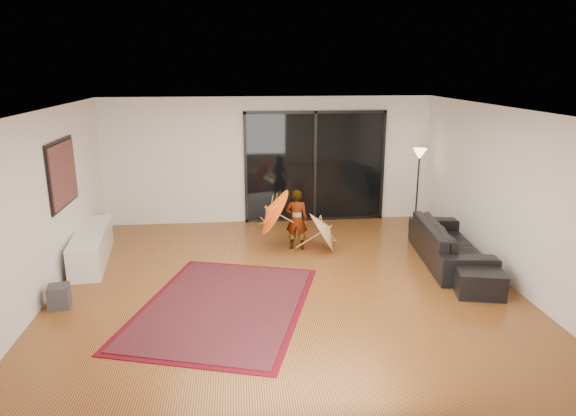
{
  "coord_description": "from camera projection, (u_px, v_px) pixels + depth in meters",
  "views": [
    {
      "loc": [
        -0.71,
        -7.36,
        3.31
      ],
      "look_at": [
        0.11,
        0.55,
        1.1
      ],
      "focal_mm": 32.0,
      "sensor_mm": 36.0,
      "label": 1
    }
  ],
  "objects": [
    {
      "name": "floor",
      "position": [
        285.0,
        285.0,
        8.01
      ],
      "size": [
        7.0,
        7.0,
        0.0
      ],
      "primitive_type": "plane",
      "color": "#9E632B",
      "rests_on": "ground"
    },
    {
      "name": "ceiling",
      "position": [
        284.0,
        110.0,
        7.29
      ],
      "size": [
        7.0,
        7.0,
        0.0
      ],
      "primitive_type": "plane",
      "rotation": [
        3.14,
        0.0,
        0.0
      ],
      "color": "white",
      "rests_on": "wall_back"
    },
    {
      "name": "wall_back",
      "position": [
        269.0,
        160.0,
        11.01
      ],
      "size": [
        7.0,
        0.0,
        7.0
      ],
      "primitive_type": "plane",
      "rotation": [
        1.57,
        0.0,
        0.0
      ],
      "color": "silver",
      "rests_on": "floor"
    },
    {
      "name": "wall_front",
      "position": [
        325.0,
        308.0,
        4.3
      ],
      "size": [
        7.0,
        0.0,
        7.0
      ],
      "primitive_type": "plane",
      "rotation": [
        -1.57,
        0.0,
        0.0
      ],
      "color": "silver",
      "rests_on": "floor"
    },
    {
      "name": "wall_left",
      "position": [
        40.0,
        208.0,
        7.3
      ],
      "size": [
        0.0,
        7.0,
        7.0
      ],
      "primitive_type": "plane",
      "rotation": [
        1.57,
        0.0,
        1.57
      ],
      "color": "silver",
      "rests_on": "floor"
    },
    {
      "name": "wall_right",
      "position": [
        507.0,
        196.0,
        8.0
      ],
      "size": [
        0.0,
        7.0,
        7.0
      ],
      "primitive_type": "plane",
      "rotation": [
        1.57,
        0.0,
        -1.57
      ],
      "color": "silver",
      "rests_on": "floor"
    },
    {
      "name": "sliding_door",
      "position": [
        315.0,
        167.0,
        11.12
      ],
      "size": [
        3.06,
        0.07,
        2.4
      ],
      "color": "black",
      "rests_on": "wall_back"
    },
    {
      "name": "painting",
      "position": [
        63.0,
        174.0,
        8.19
      ],
      "size": [
        0.04,
        1.28,
        1.08
      ],
      "color": "black",
      "rests_on": "wall_left"
    },
    {
      "name": "media_console",
      "position": [
        92.0,
        246.0,
        8.93
      ],
      "size": [
        0.73,
        2.05,
        0.56
      ],
      "primitive_type": "cube",
      "rotation": [
        0.0,
        0.0,
        0.12
      ],
      "color": "white",
      "rests_on": "floor"
    },
    {
      "name": "speaker",
      "position": [
        59.0,
        296.0,
        7.25
      ],
      "size": [
        0.33,
        0.33,
        0.33
      ],
      "primitive_type": "cube",
      "rotation": [
        0.0,
        0.0,
        0.16
      ],
      "color": "#424244",
      "rests_on": "floor"
    },
    {
      "name": "persian_rug",
      "position": [
        223.0,
        306.0,
        7.3
      ],
      "size": [
        3.04,
        3.63,
        0.02
      ],
      "rotation": [
        0.0,
        0.0,
        -0.3
      ],
      "color": "#570714",
      "rests_on": "floor"
    },
    {
      "name": "sofa",
      "position": [
        449.0,
        243.0,
        8.9
      ],
      "size": [
        1.16,
        2.41,
        0.68
      ],
      "primitive_type": "imported",
      "rotation": [
        0.0,
        0.0,
        1.46
      ],
      "color": "black",
      "rests_on": "floor"
    },
    {
      "name": "ottoman",
      "position": [
        479.0,
        281.0,
        7.7
      ],
      "size": [
        0.82,
        0.82,
        0.39
      ],
      "primitive_type": "cube",
      "rotation": [
        0.0,
        0.0,
        -0.23
      ],
      "color": "black",
      "rests_on": "floor"
    },
    {
      "name": "floor_lamp",
      "position": [
        419.0,
        165.0,
        10.7
      ],
      "size": [
        0.29,
        0.29,
        1.66
      ],
      "color": "black",
      "rests_on": "floor"
    },
    {
      "name": "child",
      "position": [
        297.0,
        220.0,
        9.48
      ],
      "size": [
        0.47,
        0.36,
        1.13
      ],
      "primitive_type": "imported",
      "rotation": [
        0.0,
        0.0,
        2.9
      ],
      "color": "#999999",
      "rests_on": "floor"
    },
    {
      "name": "parasol_orange",
      "position": [
        267.0,
        212.0,
        9.34
      ],
      "size": [
        0.62,
        0.93,
        0.92
      ],
      "rotation": [
        0.0,
        -1.03,
        0.0
      ],
      "color": "#FF560D",
      "rests_on": "child"
    },
    {
      "name": "parasol_white",
      "position": [
        330.0,
        224.0,
        9.42
      ],
      "size": [
        0.59,
        0.82,
        0.92
      ],
      "rotation": [
        0.0,
        1.02,
        0.0
      ],
      "color": "white",
      "rests_on": "floor"
    }
  ]
}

